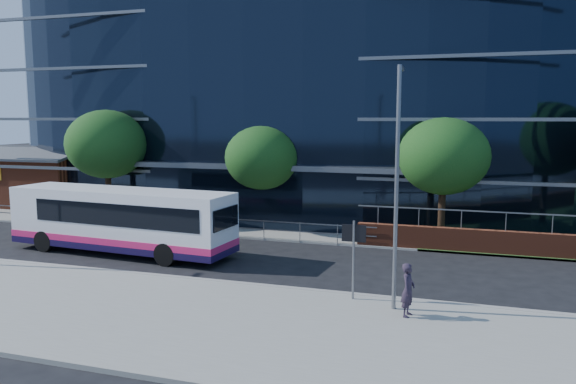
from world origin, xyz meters
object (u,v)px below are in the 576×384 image
(street_sign, at_px, (354,243))
(city_bus, at_px, (122,220))
(tree_far_b, at_px, (262,158))
(brick_pavilion, at_px, (42,179))
(tree_far_a, at_px, (107,144))
(tree_far_c, at_px, (444,156))
(streetlight_east, at_px, (397,181))
(pedestrian, at_px, (408,290))

(street_sign, distance_m, city_bus, 12.54)
(tree_far_b, relative_size, city_bus, 0.52)
(brick_pavilion, bearing_deg, street_sign, -29.65)
(brick_pavilion, distance_m, tree_far_a, 10.48)
(tree_far_b, bearing_deg, street_sign, -55.92)
(tree_far_a, height_order, tree_far_c, tree_far_a)
(brick_pavilion, bearing_deg, city_bus, -37.76)
(streetlight_east, distance_m, pedestrian, 3.51)
(street_sign, relative_size, tree_far_b, 0.46)
(street_sign, height_order, city_bus, city_bus)
(tree_far_b, height_order, city_bus, tree_far_b)
(city_bus, height_order, pedestrian, city_bus)
(tree_far_a, height_order, streetlight_east, streetlight_east)
(brick_pavilion, relative_size, streetlight_east, 1.08)
(streetlight_east, height_order, city_bus, streetlight_east)
(street_sign, xyz_separation_m, tree_far_c, (2.50, 10.59, 2.39))
(streetlight_east, bearing_deg, pedestrian, -49.04)
(pedestrian, bearing_deg, tree_far_a, 68.42)
(tree_far_b, xyz_separation_m, streetlight_east, (9.00, -11.67, 0.23))
(street_sign, xyz_separation_m, streetlight_east, (1.50, -0.59, 2.29))
(tree_far_a, bearing_deg, tree_far_c, 0.00)
(streetlight_east, relative_size, pedestrian, 4.61)
(city_bus, xyz_separation_m, pedestrian, (13.95, -4.98, -0.62))
(brick_pavilion, xyz_separation_m, streetlight_east, (28.00, -15.67, 2.50))
(tree_far_c, bearing_deg, brick_pavilion, 171.18)
(streetlight_east, xyz_separation_m, pedestrian, (0.51, -0.59, -3.42))
(streetlight_east, height_order, pedestrian, streetlight_east)
(tree_far_c, bearing_deg, pedestrian, -92.38)
(brick_pavilion, distance_m, city_bus, 18.42)
(tree_far_b, bearing_deg, streetlight_east, -52.37)
(tree_far_a, xyz_separation_m, streetlight_east, (19.00, -11.17, -0.42))
(city_bus, bearing_deg, streetlight_east, -13.51)
(brick_pavilion, distance_m, streetlight_east, 32.19)
(tree_far_c, bearing_deg, streetlight_east, -95.11)
(brick_pavilion, height_order, street_sign, brick_pavilion)
(tree_far_b, distance_m, pedestrian, 15.84)
(tree_far_a, bearing_deg, tree_far_b, 2.86)
(street_sign, xyz_separation_m, pedestrian, (2.01, -1.18, -1.13))
(tree_far_a, xyz_separation_m, city_bus, (5.56, -6.78, -3.22))
(brick_pavilion, relative_size, street_sign, 3.07)
(city_bus, bearing_deg, brick_pavilion, 146.84)
(pedestrian, bearing_deg, streetlight_east, 50.47)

